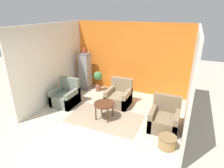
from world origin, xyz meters
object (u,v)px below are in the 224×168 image
Objects in this scene: armchair_middle at (119,97)px; potted_plant at (98,78)px; armchair_right at (164,119)px; armchair_left at (66,97)px; birdcage at (85,72)px; coffee_table at (104,105)px; parrot at (84,51)px; wicker_basket at (167,142)px.

potted_plant is (-1.18, 0.76, 0.27)m from armchair_middle.
armchair_left is at bearing 177.92° from armchair_right.
birdcage reaches higher than potted_plant.
birdcage is (-1.72, 1.83, 0.24)m from coffee_table.
armchair_left reaches higher than coffee_table.
parrot is at bearing 155.07° from armchair_middle.
wicker_basket is (1.84, -1.57, -0.12)m from armchair_middle.
wicker_basket is (3.62, -2.40, -1.41)m from parrot.
armchair_left is at bearing -157.89° from armchair_middle.
wicker_basket is at bearing -75.74° from armchair_right.
parrot is at bearing 146.48° from wicker_basket.
coffee_table is 2.75m from parrot.
armchair_middle is 2.36m from parrot.
armchair_right is 3.82m from birdcage.
wicker_basket is at bearing -37.66° from potted_plant.
wicker_basket is (3.62, -2.40, -0.53)m from birdcage.
armchair_middle is (-1.64, 0.80, 0.00)m from armchair_right.
coffee_table is at bearing -46.83° from birdcage.
armchair_right reaches higher than wicker_basket.
armchair_middle is at bearing -24.93° from parrot.
armchair_middle is at bearing -32.75° from potted_plant.
birdcage is (-0.10, 1.51, 0.42)m from armchair_left.
coffee_table is 1.66m from armchair_left.
coffee_table is 0.42× the size of birdcage.
armchair_right is 1.00× the size of armchair_middle.
armchair_right is (3.32, -0.12, 0.00)m from armchair_left.
wicker_basket is (3.02, -2.33, -0.39)m from potted_plant.
armchair_right is at bearing -26.10° from armchair_middle.
potted_plant is (0.50, 1.44, 0.27)m from armchair_left.
parrot is (-1.72, 1.83, 1.12)m from coffee_table.
wicker_basket is (1.90, -0.56, -0.29)m from coffee_table.
wicker_basket is at bearing -33.50° from birdcage.
potted_plant is (0.60, -0.07, -1.02)m from parrot.
parrot is at bearing 93.87° from armchair_left.
parrot is 0.54× the size of wicker_basket.
coffee_table is 1.42× the size of wicker_basket.
armchair_middle reaches higher than potted_plant.
armchair_left is 3.81× the size of parrot.
armchair_right is 3.81× the size of parrot.
armchair_middle is at bearing 22.11° from armchair_left.
armchair_right is 0.80m from wicker_basket.
parrot reaches higher than armchair_right.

